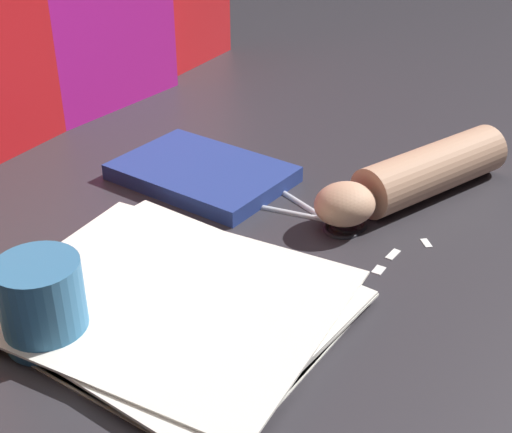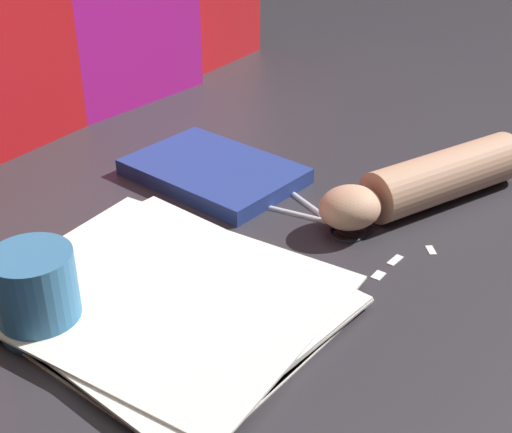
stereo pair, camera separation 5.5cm
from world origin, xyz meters
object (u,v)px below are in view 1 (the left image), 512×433
object	(u,v)px
paper_stack	(169,301)
mug	(43,303)
book_closed	(202,173)
scissors	(330,219)
hand_forearm	(415,176)

from	to	relation	value
paper_stack	mug	distance (m)	0.13
book_closed	mug	world-z (taller)	mug
scissors	hand_forearm	size ratio (longest dim) A/B	0.46
paper_stack	scissors	bearing A→B (deg)	-12.47
book_closed	hand_forearm	distance (m)	0.30
hand_forearm	book_closed	bearing A→B (deg)	112.45
hand_forearm	paper_stack	bearing A→B (deg)	162.13
book_closed	hand_forearm	size ratio (longest dim) A/B	0.74
scissors	hand_forearm	xyz separation A→B (m)	(0.12, -0.06, 0.03)
book_closed	paper_stack	bearing A→B (deg)	-149.65
scissors	mug	world-z (taller)	mug
book_closed	mug	bearing A→B (deg)	-166.97
book_closed	scissors	xyz separation A→B (m)	(-0.00, -0.21, -0.01)
hand_forearm	mug	world-z (taller)	mug
paper_stack	scissors	xyz separation A→B (m)	(0.26, -0.06, -0.00)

